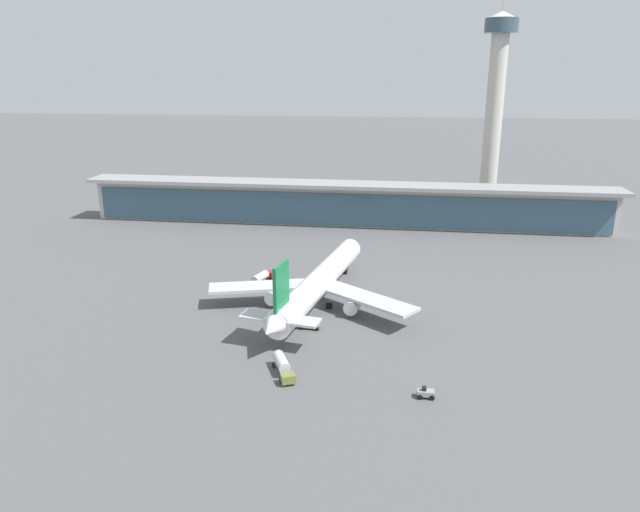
# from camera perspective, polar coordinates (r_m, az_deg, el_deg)

# --- Properties ---
(ground_plane) EXTENTS (1200.00, 1200.00, 0.00)m
(ground_plane) POSITION_cam_1_polar(r_m,az_deg,el_deg) (137.47, -0.76, -4.72)
(ground_plane) COLOR #515154
(airliner_on_stand) EXTENTS (48.60, 63.89, 17.07)m
(airliner_on_stand) POSITION_cam_1_polar(r_m,az_deg,el_deg) (135.67, -0.18, -2.60)
(airliner_on_stand) COLOR white
(airliner_on_stand) RESTS_ON ground
(service_truck_near_nose_olive) EXTENTS (5.63, 8.75, 2.95)m
(service_truck_near_nose_olive) POSITION_cam_1_polar(r_m,az_deg,el_deg) (107.03, -3.61, -10.52)
(service_truck_near_nose_olive) COLOR olive
(service_truck_near_nose_olive) RESTS_ON ground
(service_truck_under_wing_olive) EXTENTS (6.85, 2.09, 2.70)m
(service_truck_under_wing_olive) POSITION_cam_1_polar(r_m,az_deg,el_deg) (124.88, -1.16, -6.69)
(service_truck_under_wing_olive) COLOR olive
(service_truck_under_wing_olive) RESTS_ON ground
(service_truck_mid_apron_red) EXTENTS (4.68, 8.88, 2.95)m
(service_truck_mid_apron_red) POSITION_cam_1_polar(r_m,az_deg,el_deg) (151.40, -5.60, -2.00)
(service_truck_mid_apron_red) COLOR #B21E1E
(service_truck_mid_apron_red) RESTS_ON ground
(service_truck_by_tail_grey) EXTENTS (2.90, 1.78, 2.05)m
(service_truck_by_tail_grey) POSITION_cam_1_polar(r_m,az_deg,el_deg) (101.78, 10.17, -12.90)
(service_truck_by_tail_grey) COLOR gray
(service_truck_by_tail_grey) RESTS_ON ground
(terminal_building) EXTENTS (183.60, 12.80, 15.20)m
(terminal_building) POSITION_cam_1_polar(r_m,az_deg,el_deg) (207.03, 2.45, 5.14)
(terminal_building) COLOR beige
(terminal_building) RESTS_ON ground
(control_tower) EXTENTS (12.00, 12.00, 77.53)m
(control_tower) POSITION_cam_1_polar(r_m,az_deg,el_deg) (236.53, 16.57, 14.38)
(control_tower) COLOR beige
(control_tower) RESTS_ON ground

